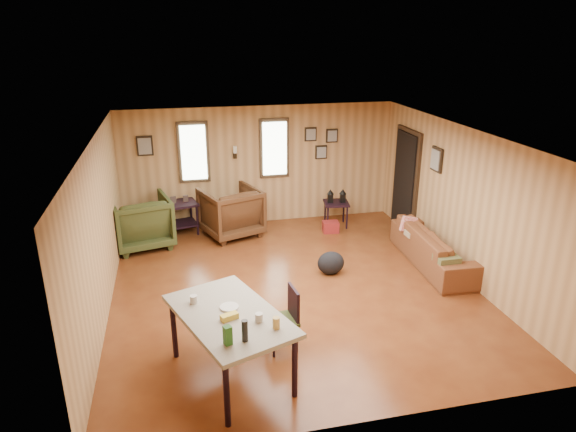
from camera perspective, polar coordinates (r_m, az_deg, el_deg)
name	(u,v)px	position (r m, az deg, el deg)	size (l,w,h in m)	color
room	(300,208)	(7.91, 1.40, 0.84)	(5.54, 6.04, 2.44)	brown
sofa	(439,241)	(9.06, 16.39, -2.69)	(2.20, 0.64, 0.86)	brown
recliner_brown	(231,210)	(9.96, -6.37, 0.72)	(1.01, 0.95, 1.04)	#442714
recliner_green	(141,219)	(9.76, -16.02, -0.37)	(1.02, 0.96, 1.05)	#353D1C
end_table	(181,212)	(10.23, -11.80, 0.42)	(0.72, 0.68, 0.78)	black
side_table	(336,201)	(10.41, 5.39, 1.67)	(0.55, 0.55, 0.78)	black
cooler	(331,227)	(10.20, 4.75, -1.21)	(0.33, 0.25, 0.22)	maroon
backpack	(331,263)	(8.49, 4.78, -5.22)	(0.45, 0.34, 0.39)	black
sofa_pillows	(428,243)	(8.77, 15.29, -2.90)	(0.35, 1.51, 0.32)	#50532E
dining_table	(230,320)	(5.90, -6.46, -11.39)	(1.48, 1.86, 1.06)	gray
dining_chair	(286,315)	(6.51, -0.18, -10.96)	(0.41, 0.41, 0.82)	#353D1C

